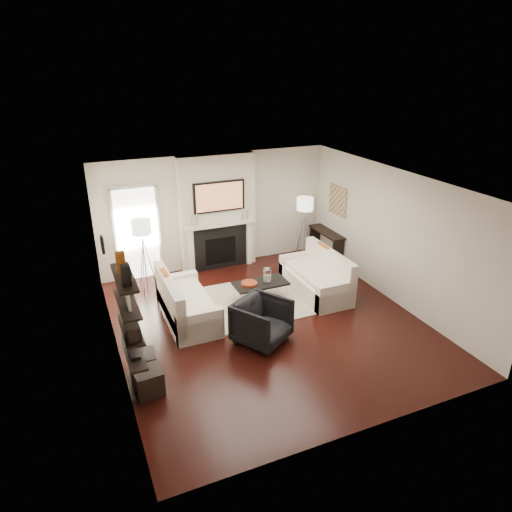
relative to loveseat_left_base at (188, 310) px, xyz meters
name	(u,v)px	position (x,y,z in m)	size (l,w,h in m)	color
room_envelope	(269,258)	(1.36, -0.73, 1.14)	(6.00, 6.00, 6.00)	black
chimney_breast	(217,213)	(1.36, 2.14, 1.14)	(1.80, 0.25, 2.70)	silver
fireplace_surround	(220,248)	(1.36, 2.01, 0.31)	(1.30, 0.02, 1.04)	black
firebox	(221,251)	(1.36, 2.00, 0.24)	(0.75, 0.02, 0.65)	black
mantel_pilaster_l	(191,252)	(0.64, 1.98, 0.34)	(0.12, 0.08, 1.10)	white
mantel_pilaster_r	(249,243)	(2.08, 1.98, 0.34)	(0.12, 0.08, 1.10)	white
mantel_shelf	(220,225)	(1.36, 1.96, 0.91)	(1.70, 0.18, 0.07)	white
tv_body	(219,197)	(1.36, 1.98, 1.57)	(1.20, 0.06, 0.70)	black
tv_screen	(220,197)	(1.36, 1.95, 1.57)	(1.10, 0.01, 0.62)	#BF723F
candlestick_l_tall	(197,220)	(0.81, 1.97, 1.09)	(0.04, 0.04, 0.30)	silver
candlestick_l_short	(191,222)	(0.68, 1.97, 1.06)	(0.04, 0.04, 0.24)	silver
candlestick_r_tall	(242,214)	(1.91, 1.97, 1.09)	(0.04, 0.04, 0.30)	silver
candlestick_r_short	(247,214)	(2.04, 1.97, 1.06)	(0.04, 0.04, 0.24)	silver
hallway_panel	(137,234)	(-0.49, 2.25, 0.84)	(0.90, 0.02, 2.10)	white
door_trim_l	(115,238)	(-0.97, 2.23, 0.84)	(0.06, 0.06, 2.16)	white
door_trim_r	(159,232)	(-0.01, 2.23, 0.84)	(0.06, 0.06, 2.16)	white
door_trim_top	(132,187)	(-0.49, 2.23, 1.92)	(1.02, 0.06, 0.06)	white
rug	(241,303)	(1.15, 0.17, -0.20)	(2.60, 2.00, 0.01)	#B4AD93
loveseat_left_base	(188,310)	(0.00, 0.00, 0.00)	(0.85, 1.80, 0.42)	white
loveseat_left_back	(170,298)	(-0.33, 0.00, 0.32)	(0.18, 1.80, 0.80)	white
loveseat_left_arm_n	(200,326)	(0.00, -0.81, 0.09)	(0.85, 0.18, 0.60)	white
loveseat_left_arm_s	(177,288)	(0.00, 0.81, 0.09)	(0.85, 0.18, 0.60)	white
loveseat_left_cushion	(190,297)	(0.05, 0.00, 0.26)	(0.63, 1.44, 0.10)	white
pillow_left_orange	(165,282)	(-0.33, 0.30, 0.52)	(0.10, 0.42, 0.42)	#B75716
pillow_left_charcoal	(173,296)	(-0.33, -0.30, 0.51)	(0.10, 0.40, 0.40)	black
loveseat_right_base	(315,284)	(2.79, 0.00, 0.00)	(0.85, 1.80, 0.42)	white
loveseat_right_back	(329,268)	(3.12, 0.00, 0.32)	(0.18, 1.80, 0.80)	white
loveseat_right_arm_n	(336,297)	(2.79, -0.81, 0.09)	(0.85, 0.18, 0.60)	white
loveseat_right_arm_s	(297,266)	(2.79, 0.81, 0.09)	(0.85, 0.18, 0.60)	white
loveseat_right_cushion	(314,273)	(2.74, 0.00, 0.26)	(0.63, 1.44, 0.10)	white
pillow_right_orange	(323,254)	(3.12, 0.30, 0.52)	(0.10, 0.42, 0.42)	#B75716
pillow_right_charcoal	(338,265)	(3.12, -0.30, 0.51)	(0.10, 0.40, 0.40)	black
coffee_table	(260,283)	(1.57, 0.13, 0.19)	(1.10, 0.55, 0.04)	black
coffee_leg_nw	(242,302)	(1.07, -0.09, -0.02)	(0.02, 0.02, 0.38)	silver
coffee_leg_ne	(287,293)	(2.07, -0.09, -0.02)	(0.02, 0.02, 0.38)	silver
coffee_leg_sw	(234,292)	(1.07, 0.35, -0.02)	(0.02, 0.02, 0.38)	silver
coffee_leg_se	(278,284)	(2.07, 0.35, -0.02)	(0.02, 0.02, 0.38)	silver
hurricane_glass	(267,275)	(1.72, 0.13, 0.35)	(0.16, 0.16, 0.29)	white
hurricane_candle	(267,278)	(1.72, 0.13, 0.29)	(0.10, 0.10, 0.16)	white
copper_bowl	(249,284)	(1.32, 0.13, 0.24)	(0.33, 0.33, 0.05)	#B4401E
armchair	(262,320)	(1.00, -1.24, 0.22)	(0.84, 0.79, 0.86)	black
lamp_left_post	(145,265)	(-0.49, 1.55, 0.39)	(0.02, 0.02, 1.20)	silver
lamp_left_shade	(141,227)	(-0.49, 1.55, 1.24)	(0.40, 0.40, 0.30)	white
lamp_left_leg_a	(150,264)	(-0.38, 1.55, 0.39)	(0.02, 0.02, 1.25)	silver
lamp_left_leg_b	(142,263)	(-0.55, 1.65, 0.39)	(0.02, 0.02, 1.25)	silver
lamp_left_leg_c	(143,267)	(-0.55, 1.46, 0.39)	(0.02, 0.02, 1.25)	silver
lamp_right_post	(304,237)	(3.41, 1.68, 0.39)	(0.02, 0.02, 1.20)	silver
lamp_right_shade	(305,204)	(3.41, 1.68, 1.24)	(0.40, 0.40, 0.30)	white
lamp_right_leg_a	(307,237)	(3.52, 1.68, 0.39)	(0.02, 0.02, 1.25)	silver
lamp_right_leg_b	(300,236)	(3.35, 1.77, 0.39)	(0.02, 0.02, 1.25)	silver
lamp_right_leg_c	(303,239)	(3.35, 1.58, 0.39)	(0.02, 0.02, 1.25)	silver
console_top	(327,232)	(3.93, 1.46, 0.52)	(0.35, 1.20, 0.04)	black
console_leg_n	(338,254)	(3.93, 0.91, 0.14)	(0.30, 0.04, 0.71)	black
console_leg_s	(315,239)	(3.93, 2.01, 0.14)	(0.30, 0.04, 0.71)	black
wall_art	(338,201)	(4.09, 1.32, 1.34)	(0.03, 0.70, 0.70)	#A18050
shelf_bottom	(134,352)	(-1.26, -1.73, 0.49)	(0.25, 1.00, 0.04)	black
shelf_lower	(131,329)	(-1.26, -1.73, 0.89)	(0.25, 1.00, 0.04)	black
shelf_upper	(127,304)	(-1.26, -1.73, 1.29)	(0.25, 1.00, 0.04)	black
shelf_top	(124,278)	(-1.26, -1.73, 1.69)	(0.25, 1.00, 0.04)	black
decor_magfile_a	(126,275)	(-1.26, -2.01, 1.85)	(0.12, 0.10, 0.28)	black
decor_magfile_b	(121,262)	(-1.26, -1.54, 1.85)	(0.12, 0.10, 0.28)	#B75716
decor_frame_a	(128,299)	(-1.26, -1.85, 1.42)	(0.04, 0.30, 0.22)	white
decor_frame_b	(123,287)	(-1.26, -1.42, 1.40)	(0.04, 0.22, 0.18)	black
decor_wine_rack	(133,332)	(-1.26, -2.02, 1.01)	(0.18, 0.25, 0.20)	black
decor_box_small	(128,319)	(-1.26, -1.60, 0.97)	(0.15, 0.12, 0.12)	black
decor_books	(135,355)	(-1.26, -1.88, 0.53)	(0.14, 0.20, 0.05)	black
decor_box_tall	(130,338)	(-1.26, -1.50, 0.60)	(0.10, 0.10, 0.18)	white
clock_rim	(102,245)	(-1.37, 0.17, 1.49)	(0.34, 0.34, 0.04)	black
clock_face	(104,245)	(-1.35, 0.17, 1.49)	(0.29, 0.29, 0.01)	white
ottoman_near	(143,365)	(-1.11, -1.39, -0.01)	(0.40, 0.40, 0.40)	black
ottoman_far	(148,382)	(-1.11, -1.84, -0.01)	(0.40, 0.40, 0.40)	black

